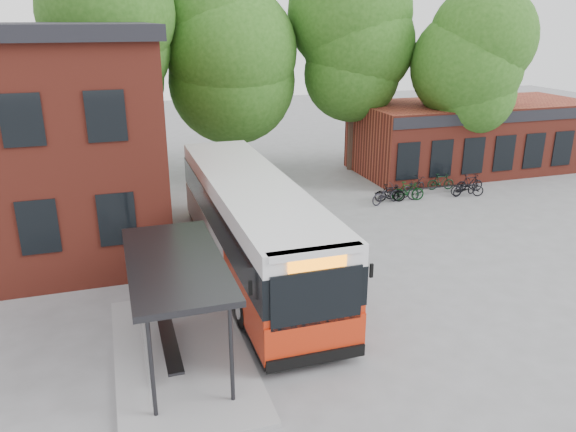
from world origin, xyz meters
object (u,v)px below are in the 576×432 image
object	(u,v)px
bicycle_1	(390,193)
bicycle_2	(402,191)
bicycle_0	(386,194)
bicycle_4	(413,186)
bicycle_extra_0	(465,188)
bicycle_3	(408,191)
city_bus	(251,226)
bicycle_5	(441,182)
bicycle_7	(470,183)
bus_shelter	(178,309)
bicycle_6	(467,188)

from	to	relation	value
bicycle_1	bicycle_2	distance (m)	0.77
bicycle_0	bicycle_1	xyz separation A→B (m)	(0.32, 0.18, -0.01)
bicycle_4	bicycle_extra_0	bearing A→B (deg)	-131.94
bicycle_3	bicycle_extra_0	size ratio (longest dim) A/B	1.05
city_bus	bicycle_2	distance (m)	11.02
bicycle_1	bicycle_5	world-z (taller)	bicycle_1
bicycle_5	bicycle_4	bearing A→B (deg)	113.16
bicycle_extra_0	bicycle_7	bearing A→B (deg)	-64.64
city_bus	bicycle_0	bearing A→B (deg)	33.64
bus_shelter	bicycle_2	size ratio (longest dim) A/B	4.06
bicycle_4	bicycle_extra_0	size ratio (longest dim) A/B	1.15
bicycle_6	bicycle_7	bearing A→B (deg)	-24.17
bicycle_2	city_bus	bearing A→B (deg)	146.74
bicycle_4	bicycle_5	bearing A→B (deg)	-100.85
bicycle_4	bicycle_6	world-z (taller)	bicycle_4
city_bus	bicycle_7	world-z (taller)	city_bus
bicycle_3	bicycle_5	xyz separation A→B (m)	(2.61, 1.12, -0.05)
bicycle_3	bicycle_6	size ratio (longest dim) A/B	0.98
bicycle_7	bicycle_extra_0	world-z (taller)	bicycle_7
bicycle_4	bicycle_6	bearing A→B (deg)	-134.74
bicycle_5	bicycle_6	world-z (taller)	bicycle_5
bicycle_4	bus_shelter	bearing A→B (deg)	105.86
bicycle_0	bicycle_3	bearing A→B (deg)	-101.89
bicycle_1	bicycle_3	bearing A→B (deg)	-77.80
city_bus	bicycle_extra_0	distance (m)	13.89
bicycle_4	bicycle_6	xyz separation A→B (m)	(2.57, -0.98, -0.03)
bicycle_0	bicycle_7	bearing A→B (deg)	-101.99
bicycle_2	bicycle_7	distance (m)	4.06
bicycle_1	bicycle_3	xyz separation A→B (m)	(0.96, -0.06, 0.03)
bicycle_4	bicycle_7	bearing A→B (deg)	-119.97
bus_shelter	bicycle_4	bearing A→B (deg)	39.63
bicycle_6	bicycle_extra_0	distance (m)	0.17
bicycle_2	bicycle_3	size ratio (longest dim) A/B	1.05
bus_shelter	bicycle_4	xyz separation A→B (m)	(13.42, 11.11, -0.97)
bicycle_2	bicycle_extra_0	world-z (taller)	bicycle_2
bicycle_0	bicycle_1	world-z (taller)	bicycle_0
bicycle_0	bicycle_7	world-z (taller)	same
bicycle_1	bicycle_6	world-z (taller)	bicycle_1
bicycle_6	bicycle_7	size ratio (longest dim) A/B	1.06
bicycle_5	bicycle_1	bearing A→B (deg)	116.84
bus_shelter	bicycle_1	size ratio (longest dim) A/B	4.57
city_bus	bicycle_6	size ratio (longest dim) A/B	7.94
bicycle_6	city_bus	bearing A→B (deg)	130.28
bicycle_2	bicycle_6	xyz separation A→B (m)	(3.48, -0.53, -0.01)
bicycle_2	bicycle_0	bearing A→B (deg)	132.96
bicycle_3	bicycle_7	distance (m)	3.86
bicycle_0	bicycle_1	bearing A→B (deg)	-77.82
city_bus	bicycle_extra_0	bearing A→B (deg)	23.19
city_bus	bicycle_4	bearing A→B (deg)	31.59
bicycle_6	bus_shelter	bearing A→B (deg)	140.17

